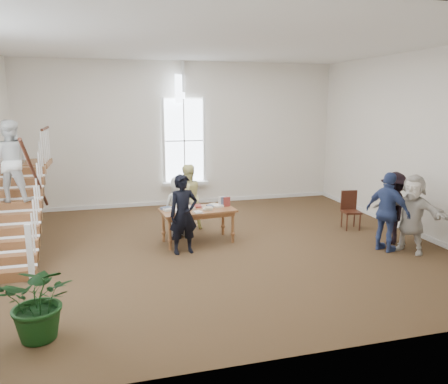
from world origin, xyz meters
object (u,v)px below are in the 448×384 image
object	(u,v)px
woman_cluster_c	(412,214)
floor_plant	(40,301)
elderly_woman	(179,206)
library_table	(197,213)
person_yellow	(187,197)
police_officer	(183,214)
woman_cluster_a	(388,212)
woman_cluster_b	(393,208)
side_chair	(350,208)

from	to	relation	value
woman_cluster_c	floor_plant	bearing A→B (deg)	-108.38
elderly_woman	woman_cluster_c	size ratio (longest dim) A/B	0.86
woman_cluster_c	floor_plant	xyz separation A→B (m)	(-7.40, -1.74, -0.30)
library_table	person_yellow	distance (m)	1.10
library_table	floor_plant	world-z (taller)	floor_plant
police_officer	woman_cluster_c	world-z (taller)	police_officer
police_officer	elderly_woman	size ratio (longest dim) A/B	1.17
woman_cluster_a	woman_cluster_c	world-z (taller)	woman_cluster_a
library_table	elderly_woman	world-z (taller)	elderly_woman
elderly_woman	woman_cluster_c	xyz separation A→B (m)	(4.75, -2.49, 0.12)
person_yellow	woman_cluster_b	distance (m)	5.03
elderly_woman	woman_cluster_a	xyz separation A→B (m)	(4.28, -2.29, 0.14)
woman_cluster_a	side_chair	world-z (taller)	woman_cluster_a
floor_plant	person_yellow	bearing A→B (deg)	58.07
library_table	floor_plant	bearing A→B (deg)	-134.78
side_chair	elderly_woman	bearing A→B (deg)	-178.69
elderly_woman	side_chair	xyz separation A→B (m)	(4.44, -0.51, -0.20)
police_officer	person_yellow	size ratio (longest dim) A/B	1.03
person_yellow	side_chair	distance (m)	4.27
police_officer	woman_cluster_a	bearing A→B (deg)	-21.81
police_officer	woman_cluster_b	bearing A→B (deg)	-15.40
person_yellow	side_chair	bearing A→B (deg)	147.77
woman_cluster_a	side_chair	size ratio (longest dim) A/B	1.79
woman_cluster_b	side_chair	world-z (taller)	woman_cluster_b
person_yellow	floor_plant	world-z (taller)	person_yellow
woman_cluster_a	side_chair	distance (m)	1.82
police_officer	woman_cluster_c	xyz separation A→B (m)	(4.85, -1.24, -0.00)
person_yellow	woman_cluster_a	bearing A→B (deg)	126.40
floor_plant	side_chair	bearing A→B (deg)	27.73
library_table	floor_plant	distance (m)	4.71
police_officer	elderly_woman	xyz separation A→B (m)	(0.10, 1.25, -0.13)
side_chair	woman_cluster_c	bearing A→B (deg)	-73.46
person_yellow	side_chair	xyz separation A→B (m)	(4.14, -1.01, -0.30)
police_officer	woman_cluster_b	size ratio (longest dim) A/B	1.04
person_yellow	floor_plant	xyz separation A→B (m)	(-2.95, -4.74, -0.28)
woman_cluster_b	floor_plant	size ratio (longest dim) A/B	1.47
side_chair	woman_cluster_b	bearing A→B (deg)	-69.33
woman_cluster_b	woman_cluster_a	bearing A→B (deg)	-5.32
library_table	elderly_woman	bearing A→B (deg)	114.02
floor_plant	woman_cluster_a	bearing A→B (deg)	15.66
library_table	floor_plant	size ratio (longest dim) A/B	1.56
elderly_woman	woman_cluster_a	world-z (taller)	woman_cluster_a
police_officer	person_yellow	world-z (taller)	police_officer
side_chair	library_table	bearing A→B (deg)	-171.01
person_yellow	woman_cluster_a	world-z (taller)	woman_cluster_a
police_officer	person_yellow	bearing A→B (deg)	68.68
police_officer	woman_cluster_a	world-z (taller)	woman_cluster_a
woman_cluster_a	woman_cluster_c	distance (m)	0.51
person_yellow	elderly_woman	bearing A→B (deg)	40.45
woman_cluster_b	woman_cluster_c	bearing A→B (deg)	40.53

